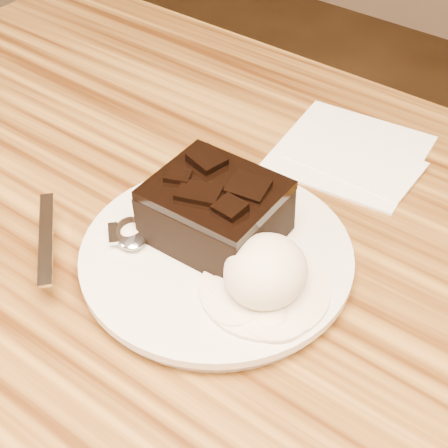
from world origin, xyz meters
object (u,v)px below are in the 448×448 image
Objects in this scene: spoon at (131,235)px; napkin at (350,152)px; ice_cream_scoop at (266,271)px; plate at (217,259)px; brownie at (216,214)px.

spoon reaches higher than napkin.
ice_cream_scoop is at bearing -78.13° from napkin.
plate is 3.37× the size of ice_cream_scoop.
plate is 1.63× the size of napkin.
plate reaches higher than napkin.
ice_cream_scoop is 0.12m from spoon.
brownie is 0.19m from napkin.
plate is 0.07m from spoon.
plate is at bearing -21.55° from spoon.
napkin is (0.02, 0.19, -0.04)m from brownie.
napkin is (0.01, 0.20, -0.01)m from plate.
brownie reaches higher than spoon.
ice_cream_scoop reaches higher than spoon.
plate is at bearing -92.91° from napkin.
ice_cream_scoop reaches higher than brownie.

